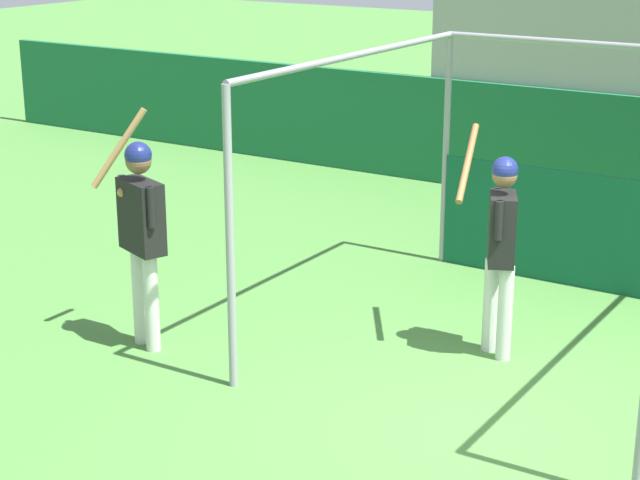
# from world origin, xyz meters

# --- Properties ---
(ground_plane) EXTENTS (60.00, 60.00, 0.00)m
(ground_plane) POSITION_xyz_m (0.00, 0.00, 0.00)
(ground_plane) COLOR #477F38
(batting_cage) EXTENTS (3.42, 3.95, 2.54)m
(batting_cage) POSITION_xyz_m (-0.30, 2.78, 1.15)
(batting_cage) COLOR gray
(batting_cage) RESTS_ON ground
(player_batter) EXTENTS (0.71, 0.76, 1.95)m
(player_batter) POSITION_xyz_m (-0.42, 1.41, 1.09)
(player_batter) COLOR silver
(player_batter) RESTS_ON ground
(player_waiting) EXTENTS (0.82, 0.53, 2.12)m
(player_waiting) POSITION_xyz_m (-3.14, -0.10, 1.16)
(player_waiting) COLOR silver
(player_waiting) RESTS_ON ground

